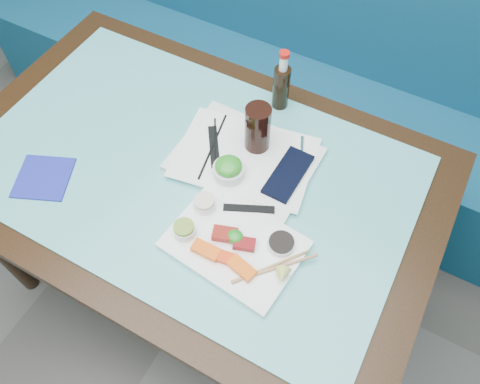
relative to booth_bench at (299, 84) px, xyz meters
The scene contains 34 objects.
booth_bench is the anchor object (origin of this frame).
dining_table 0.89m from the booth_bench, 90.00° to the right, with size 1.40×0.90×0.75m.
glass_top 0.92m from the booth_bench, 90.00° to the right, with size 1.22×0.76×0.01m, color #5AB1B4.
sashimi_plate 1.09m from the booth_bench, 77.15° to the right, with size 0.33×0.23×0.02m, color white.
salmon_left 1.13m from the booth_bench, 80.46° to the right, with size 0.07×0.03×0.02m, color #FE5A0A.
salmon_mid 1.14m from the booth_bench, 77.75° to the right, with size 0.06×0.03×0.02m, color #ED3709.
salmon_right 1.15m from the booth_bench, 75.22° to the right, with size 0.07×0.03×0.02m, color #FF5A0A.
tuna_left 1.08m from the booth_bench, 78.76° to the right, with size 0.06×0.04×0.02m, color maroon.
tuna_right 1.09m from the booth_bench, 75.72° to the right, with size 0.05×0.03×0.02m, color maroon.
seaweed_garnish 1.08m from the booth_bench, 77.31° to the right, with size 0.05×0.04×0.02m, color #1E821E.
ramekin_wasabi 1.11m from the booth_bench, 84.40° to the right, with size 0.06×0.06×0.02m, color white.
wasabi_fill 1.11m from the booth_bench, 84.40° to the right, with size 0.05×0.05×0.01m, color olive.
ramekin_ginger 1.03m from the booth_bench, 83.56° to the right, with size 0.06×0.06×0.02m, color white.
ginger_fill 1.03m from the booth_bench, 83.56° to the right, with size 0.05×0.05×0.01m, color beige.
soy_dish 1.08m from the booth_bench, 70.61° to the right, with size 0.07×0.07×0.01m, color white.
soy_fill 1.08m from the booth_bench, 70.61° to the right, with size 0.06×0.06×0.01m, color black.
lemon_wedge 1.16m from the booth_bench, 70.02° to the right, with size 0.04×0.04×0.03m, color #E1DD6A.
chopstick_sleeve 0.99m from the booth_bench, 76.60° to the right, with size 0.14×0.02×0.00m, color black.
wooden_chopstick_a 1.13m from the booth_bench, 71.52° to the right, with size 0.01×0.01×0.21m, color #A57F4D.
wooden_chopstick_b 1.14m from the booth_bench, 71.01° to the right, with size 0.01×0.01×0.22m, color tan.
serving_tray 0.84m from the booth_bench, 80.77° to the right, with size 0.38×0.29×0.01m, color white.
paper_placemat 0.85m from the booth_bench, 80.77° to the right, with size 0.38×0.27×0.00m, color white.
seaweed_bowl 0.92m from the booth_bench, 82.31° to the right, with size 0.09×0.09×0.03m, color silver.
seaweed_salad 0.93m from the booth_bench, 82.31° to the right, with size 0.07×0.07×0.04m, color #298E20.
cola_glass 0.84m from the booth_bench, 79.23° to the right, with size 0.07×0.07×0.15m, color black.
navy_pouch 0.88m from the booth_bench, 70.93° to the right, with size 0.08×0.18×0.01m, color black.
fork 0.79m from the booth_bench, 68.52° to the right, with size 0.01×0.01×0.08m, color silver.
black_chopstick_a 0.85m from the booth_bench, 88.41° to the right, with size 0.01×0.01×0.24m, color black.
black_chopstick_b 0.85m from the booth_bench, 87.80° to the right, with size 0.01×0.01×0.22m, color black.
tray_sleeve 0.85m from the booth_bench, 88.11° to the right, with size 0.03×0.15×0.00m, color black.
cola_bottle_body 0.68m from the booth_bench, 77.21° to the right, with size 0.05×0.05×0.14m, color black.
cola_bottle_neck 0.75m from the booth_bench, 77.21° to the right, with size 0.02×0.02×0.05m, color white.
cola_bottle_cap 0.77m from the booth_bench, 77.21° to the right, with size 0.03×0.03×0.01m, color red.
blue_napkin 1.18m from the booth_bench, 107.92° to the right, with size 0.15×0.15×0.01m, color #1B2295.
Camera 1 is at (0.49, 0.84, 1.82)m, focal length 35.00 mm.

